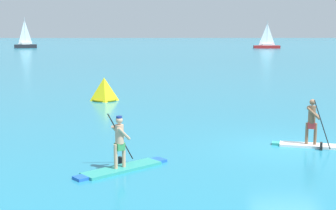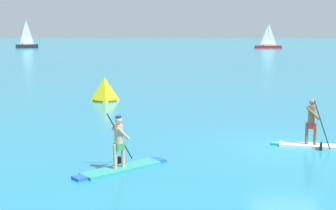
{
  "view_description": "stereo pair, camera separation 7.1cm",
  "coord_description": "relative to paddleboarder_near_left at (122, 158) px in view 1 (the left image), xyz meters",
  "views": [
    {
      "loc": [
        -4.65,
        -16.59,
        4.2
      ],
      "look_at": [
        -4.28,
        3.61,
        1.0
      ],
      "focal_mm": 51.19,
      "sensor_mm": 36.0,
      "label": 1
    },
    {
      "loc": [
        -4.57,
        -16.59,
        4.2
      ],
      "look_at": [
        -4.28,
        3.61,
        1.0
      ],
      "focal_mm": 51.19,
      "sensor_mm": 36.0,
      "label": 2
    }
  ],
  "objects": [
    {
      "name": "paddleboarder_near_left",
      "position": [
        0.0,
        0.0,
        0.0
      ],
      "size": [
        2.74,
        2.4,
        1.76
      ],
      "rotation": [
        0.0,
        0.0,
        0.7
      ],
      "color": "teal",
      "rests_on": "ground"
    },
    {
      "name": "paddleboarder_mid_center",
      "position": [
        6.66,
        2.76,
        0.07
      ],
      "size": [
        2.82,
        1.23,
        1.83
      ],
      "rotation": [
        0.0,
        0.0,
        -0.28
      ],
      "color": "white",
      "rests_on": "ground"
    },
    {
      "name": "ground",
      "position": [
        5.79,
        2.59,
        -0.37
      ],
      "size": [
        440.0,
        440.0,
        0.0
      ],
      "primitive_type": "plane",
      "color": "teal"
    },
    {
      "name": "sailboat_right_horizon",
      "position": [
        25.11,
        92.9,
        0.41
      ],
      "size": [
        5.85,
        1.75,
        6.08
      ],
      "rotation": [
        0.0,
        0.0,
        6.24
      ],
      "color": "#A51E1E",
      "rests_on": "ground"
    },
    {
      "name": "sailboat_left_horizon",
      "position": [
        -29.12,
        95.41,
        0.61
      ],
      "size": [
        4.98,
        2.9,
        6.96
      ],
      "rotation": [
        0.0,
        0.0,
        3.5
      ],
      "color": "black",
      "rests_on": "ground"
    },
    {
      "name": "race_marker_buoy",
      "position": [
        -2.13,
        14.27,
        0.25
      ],
      "size": [
        1.48,
        1.48,
        1.38
      ],
      "color": "yellow",
      "rests_on": "ground"
    }
  ]
}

